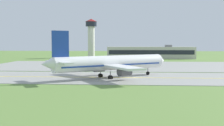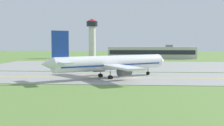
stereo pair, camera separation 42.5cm
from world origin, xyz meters
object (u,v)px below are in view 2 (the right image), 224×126
service_truck_catering (72,64)px  control_tower (92,34)px  airplane_lead (110,63)px  service_truck_fuel (74,62)px

service_truck_catering → control_tower: control_tower is taller
airplane_lead → service_truck_catering: 36.26m
service_truck_fuel → control_tower: bearing=91.7°
service_truck_fuel → service_truck_catering: service_truck_fuel is taller
airplane_lead → service_truck_fuel: airplane_lead is taller
service_truck_fuel → control_tower: control_tower is taller
airplane_lead → service_truck_fuel: (-19.16, 42.55, -2.60)m
airplane_lead → control_tower: bearing=100.8°
service_truck_catering → control_tower: 79.91m
airplane_lead → service_truck_catering: size_ratio=5.44×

